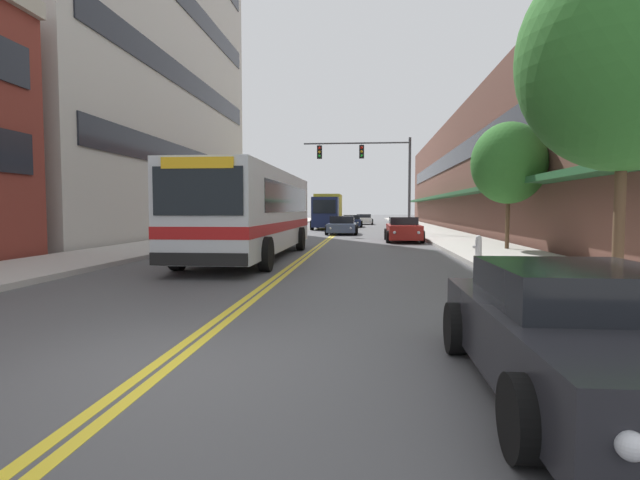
# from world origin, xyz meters

# --- Properties ---
(ground_plane) EXTENTS (240.00, 240.00, 0.00)m
(ground_plane) POSITION_xyz_m (0.00, 37.00, 0.00)
(ground_plane) COLOR #4C4C4F
(sidewalk_left) EXTENTS (3.66, 106.00, 0.16)m
(sidewalk_left) POSITION_xyz_m (-7.33, 37.00, 0.08)
(sidewalk_left) COLOR #B2ADA5
(sidewalk_left) RESTS_ON ground_plane
(sidewalk_right) EXTENTS (3.66, 106.00, 0.16)m
(sidewalk_right) POSITION_xyz_m (7.33, 37.00, 0.08)
(sidewalk_right) COLOR #B2ADA5
(sidewalk_right) RESTS_ON ground_plane
(centre_line) EXTENTS (0.34, 106.00, 0.01)m
(centre_line) POSITION_xyz_m (0.00, 37.00, 0.00)
(centre_line) COLOR yellow
(centre_line) RESTS_ON ground_plane
(office_tower_left) EXTENTS (12.08, 28.02, 30.33)m
(office_tower_left) POSITION_xyz_m (-15.40, 26.80, 15.16)
(office_tower_left) COLOR #BCB7AD
(office_tower_left) RESTS_ON ground_plane
(storefront_row_right) EXTENTS (9.10, 68.00, 9.73)m
(storefront_row_right) POSITION_xyz_m (13.39, 37.00, 4.86)
(storefront_row_right) COLOR brown
(storefront_row_right) RESTS_ON ground_plane
(city_bus) EXTENTS (2.90, 12.05, 3.11)m
(city_bus) POSITION_xyz_m (-1.87, 12.67, 1.76)
(city_bus) COLOR silver
(city_bus) RESTS_ON ground_plane
(car_silver_parked_left_near) EXTENTS (2.15, 4.42, 1.29)m
(car_silver_parked_left_near) POSITION_xyz_m (-4.33, 28.41, 0.62)
(car_silver_parked_left_near) COLOR #B7B7BC
(car_silver_parked_left_near) RESTS_ON ground_plane
(car_charcoal_parked_right_foreground) EXTENTS (2.08, 4.41, 1.23)m
(car_charcoal_parked_right_foreground) POSITION_xyz_m (4.32, -0.55, 0.58)
(car_charcoal_parked_right_foreground) COLOR #232328
(car_charcoal_parked_right_foreground) RESTS_ON ground_plane
(car_red_parked_right_mid) EXTENTS (1.99, 4.67, 1.35)m
(car_red_parked_right_mid) POSITION_xyz_m (4.28, 22.45, 0.64)
(car_red_parked_right_mid) COLOR maroon
(car_red_parked_right_mid) RESTS_ON ground_plane
(car_white_moving_lead) EXTENTS (2.19, 4.45, 1.20)m
(car_white_moving_lead) POSITION_xyz_m (1.87, 53.58, 0.57)
(car_white_moving_lead) COLOR white
(car_white_moving_lead) RESTS_ON ground_plane
(car_navy_moving_second) EXTENTS (2.11, 4.60, 1.21)m
(car_navy_moving_second) POSITION_xyz_m (0.75, 44.64, 0.57)
(car_navy_moving_second) COLOR #19234C
(car_navy_moving_second) RESTS_ON ground_plane
(car_slate_blue_moving_third) EXTENTS (2.21, 4.37, 1.29)m
(car_slate_blue_moving_third) POSITION_xyz_m (0.51, 30.02, 0.60)
(car_slate_blue_moving_third) COLOR #475675
(car_slate_blue_moving_third) RESTS_ON ground_plane
(box_truck) EXTENTS (2.56, 6.70, 3.12)m
(box_truck) POSITION_xyz_m (-1.27, 39.28, 1.62)
(box_truck) COLOR #19234C
(box_truck) RESTS_ON ground_plane
(traffic_signal_mast) EXTENTS (7.48, 0.38, 6.74)m
(traffic_signal_mast) POSITION_xyz_m (2.67, 29.78, 4.85)
(traffic_signal_mast) COLOR #47474C
(traffic_signal_mast) RESTS_ON ground_plane
(street_tree_right_near) EXTENTS (3.60, 3.60, 6.23)m
(street_tree_right_near) POSITION_xyz_m (6.70, 3.77, 4.40)
(street_tree_right_near) COLOR brown
(street_tree_right_near) RESTS_ON sidewalk_right
(street_tree_right_mid) EXTENTS (3.02, 3.02, 5.17)m
(street_tree_right_mid) POSITION_xyz_m (8.04, 15.73, 3.66)
(street_tree_right_mid) COLOR brown
(street_tree_right_mid) RESTS_ON sidewalk_right
(fire_hydrant) EXTENTS (0.29, 0.21, 0.77)m
(fire_hydrant) POSITION_xyz_m (5.95, 11.34, 0.54)
(fire_hydrant) COLOR #B7B7BC
(fire_hydrant) RESTS_ON sidewalk_right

